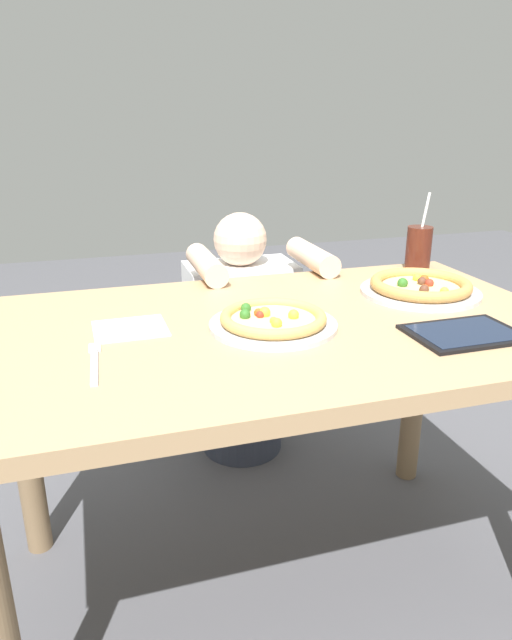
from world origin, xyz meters
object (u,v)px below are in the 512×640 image
Objects in this scene: tablet at (465,333)px; diner_seated at (242,349)px; pizza_near at (273,320)px; fork at (95,361)px; drink_cup_colored at (419,248)px; pizza_far at (420,287)px.

tablet is 0.27× the size of diner_seated.
pizza_near is 1.43× the size of fork.
tablet is at bearing -111.40° from drink_cup_colored.
pizza_near is 0.42m from tablet.
diner_seated is (0.51, 0.77, -0.35)m from fork.
pizza_far is 1.31× the size of tablet.
pizza_near is at bearing -99.74° from diner_seated.
pizza_near is at bearing -148.93° from drink_cup_colored.
pizza_near is 1.20× the size of tablet.
pizza_far is at bearing 76.06° from tablet.
diner_seated is at bearing 144.36° from drink_cup_colored.
tablet is at bearing -103.94° from pizza_far.
pizza_near is 0.47m from pizza_far.
fork is at bearing 173.46° from tablet.
tablet is 0.96m from diner_seated.
drink_cup_colored is 0.56m from tablet.
fork is (-0.98, -0.43, -0.07)m from drink_cup_colored.
diner_seated is at bearing 107.18° from tablet.
drink_cup_colored is 0.26× the size of diner_seated.
pizza_far is 0.87m from fork.
diner_seated is (-0.34, 0.56, -0.36)m from pizza_far.
drink_cup_colored reaches higher than tablet.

